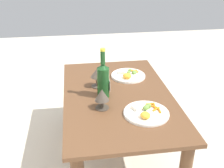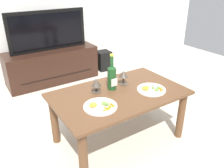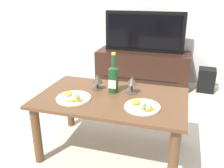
{
  "view_description": "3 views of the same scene",
  "coord_description": "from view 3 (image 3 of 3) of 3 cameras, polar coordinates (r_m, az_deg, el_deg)",
  "views": [
    {
      "loc": [
        -1.6,
        0.27,
        1.39
      ],
      "look_at": [
        -0.04,
        0.04,
        0.6
      ],
      "focal_mm": 44.19,
      "sensor_mm": 36.0,
      "label": 1
    },
    {
      "loc": [
        -1.05,
        -1.48,
        1.45
      ],
      "look_at": [
        -0.03,
        0.07,
        0.57
      ],
      "focal_mm": 36.84,
      "sensor_mm": 36.0,
      "label": 2
    },
    {
      "loc": [
        0.51,
        -1.7,
        1.3
      ],
      "look_at": [
        -0.02,
        0.08,
        0.58
      ],
      "focal_mm": 39.45,
      "sensor_mm": 36.0,
      "label": 3
    }
  ],
  "objects": [
    {
      "name": "dinner_plate_right",
      "position": [
        1.78,
        7.0,
        -5.12
      ],
      "size": [
        0.26,
        0.26,
        0.05
      ],
      "color": "white",
      "rests_on": "dining_table"
    },
    {
      "name": "tv_stand",
      "position": [
        3.59,
        7.08,
        3.71
      ],
      "size": [
        1.3,
        0.46,
        0.48
      ],
      "color": "black",
      "rests_on": "ground_plane"
    },
    {
      "name": "dinner_plate_left",
      "position": [
        1.92,
        -8.86,
        -3.11
      ],
      "size": [
        0.27,
        0.27,
        0.05
      ],
      "color": "white",
      "rests_on": "dining_table"
    },
    {
      "name": "floor_speaker",
      "position": [
        3.56,
        21.01,
        0.9
      ],
      "size": [
        0.23,
        0.23,
        0.31
      ],
      "primitive_type": "cube",
      "rotation": [
        0.0,
        0.0,
        -0.05
      ],
      "color": "black",
      "rests_on": "ground_plane"
    },
    {
      "name": "dining_table",
      "position": [
        1.98,
        -0.12,
        -5.35
      ],
      "size": [
        1.17,
        0.72,
        0.51
      ],
      "color": "brown",
      "rests_on": "ground_plane"
    },
    {
      "name": "goblet_right",
      "position": [
        1.99,
        4.66,
        0.52
      ],
      "size": [
        0.09,
        0.09,
        0.14
      ],
      "color": "#473D33",
      "rests_on": "dining_table"
    },
    {
      "name": "ground_plane",
      "position": [
        2.2,
        -0.11,
        -15.1
      ],
      "size": [
        6.4,
        6.4,
        0.0
      ],
      "primitive_type": "plane",
      "color": "beige"
    },
    {
      "name": "wine_bottle",
      "position": [
        1.99,
        0.34,
        1.55
      ],
      "size": [
        0.08,
        0.08,
        0.33
      ],
      "color": "#19471E",
      "rests_on": "dining_table"
    },
    {
      "name": "tv_screen",
      "position": [
        3.47,
        7.46,
        11.88
      ],
      "size": [
        1.1,
        0.05,
        0.55
      ],
      "color": "black",
      "rests_on": "tv_stand"
    },
    {
      "name": "goblet_left",
      "position": [
        2.07,
        -3.41,
        1.05
      ],
      "size": [
        0.09,
        0.09,
        0.13
      ],
      "color": "#473D33",
      "rests_on": "dining_table"
    }
  ]
}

